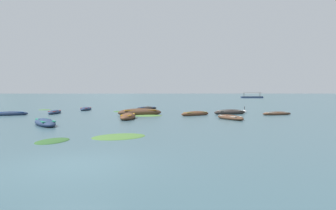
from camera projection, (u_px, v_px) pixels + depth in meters
ground_plane at (159, 93)px, 1507.79m from camera, size 6000.00×6000.00×0.00m
mountain_1 at (15, 79)px, 2283.01m from camera, size 791.88×791.88×213.22m
mountain_2 at (129, 73)px, 2521.96m from camera, size 1098.73×1098.73×325.18m
mountain_3 at (262, 81)px, 2623.38m from camera, size 539.14×539.14×194.95m
rowboat_0 at (10, 114)px, 30.40m from camera, size 3.35×2.28×0.49m
rowboat_1 at (230, 118)px, 25.84m from camera, size 2.21×3.57×0.47m
rowboat_2 at (195, 114)px, 30.34m from camera, size 3.33×2.77×0.52m
rowboat_3 at (45, 123)px, 21.20m from camera, size 3.08×4.25×0.55m
rowboat_4 at (277, 114)px, 31.05m from camera, size 3.41×1.83×0.41m
rowboat_5 at (86, 109)px, 39.51m from camera, size 1.19×3.44×0.50m
rowboat_6 at (140, 112)px, 30.82m from camera, size 4.53×2.44×0.82m
rowboat_7 at (55, 112)px, 32.99m from camera, size 0.97×3.32×0.47m
rowboat_9 at (230, 112)px, 32.08m from camera, size 3.73×2.16×0.62m
rowboat_10 at (147, 108)px, 41.64m from camera, size 3.09×2.89×0.46m
rowboat_11 at (128, 117)px, 26.21m from camera, size 1.39×3.91×0.62m
ferry_0 at (252, 97)px, 132.05m from camera, size 9.03×3.47×2.54m
mooring_buoy at (244, 112)px, 34.07m from camera, size 0.47×0.47×0.86m
weed_patch_0 at (119, 137)px, 15.58m from camera, size 3.56×3.49×0.14m
weed_patch_1 at (122, 112)px, 36.36m from camera, size 2.62×2.65×0.14m
weed_patch_3 at (147, 116)px, 30.01m from camera, size 2.90×2.62×0.14m
weed_patch_4 at (45, 110)px, 40.21m from camera, size 2.04×2.01×0.14m
weed_patch_5 at (53, 141)px, 14.17m from camera, size 1.65×2.28×0.14m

